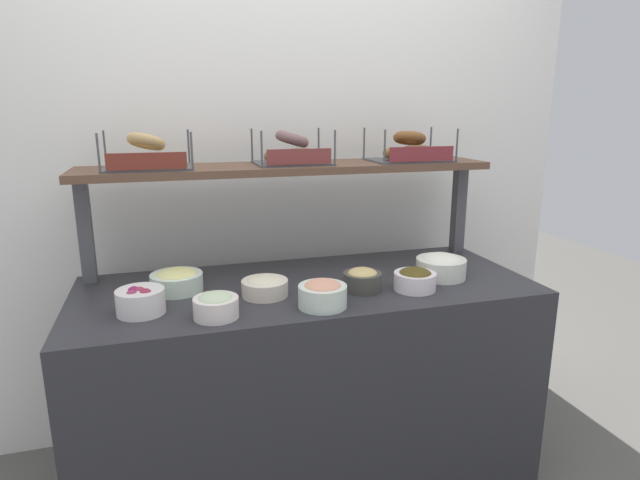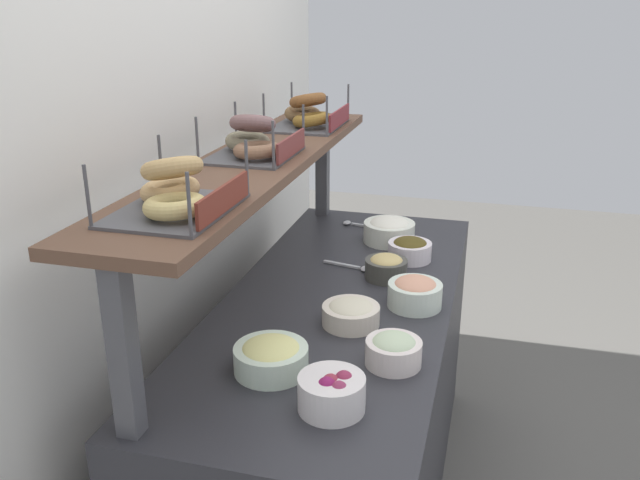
{
  "view_description": "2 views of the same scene",
  "coord_description": "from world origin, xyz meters",
  "px_view_note": "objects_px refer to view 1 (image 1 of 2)",
  "views": [
    {
      "loc": [
        -0.49,
        -1.84,
        1.5
      ],
      "look_at": [
        0.07,
        0.08,
        1.0
      ],
      "focal_mm": 29.49,
      "sensor_mm": 36.0,
      "label": 1
    },
    {
      "loc": [
        -1.86,
        -0.44,
        1.75
      ],
      "look_at": [
        -0.01,
        0.06,
        1.04
      ],
      "focal_mm": 37.46,
      "sensor_mm": 36.0,
      "label": 2
    }
  ],
  "objects_px": {
    "bowl_hummus": "(362,279)",
    "serving_spoon_by_edge": "(453,261)",
    "serving_spoon_near_plate": "(364,277)",
    "bowl_egg_salad": "(177,280)",
    "bowl_cream_cheese": "(441,266)",
    "bagel_basket_plain": "(147,157)",
    "bowl_beet_salad": "(140,300)",
    "bagel_basket_cinnamon_raisin": "(409,150)",
    "bowl_scallion_spread": "(216,305)",
    "bowl_chocolate_spread": "(415,279)",
    "bowl_lox_spread": "(323,293)",
    "bowl_potato_salad": "(265,286)",
    "bagel_basket_poppy": "(292,153)"
  },
  "relations": [
    {
      "from": "serving_spoon_by_edge",
      "to": "bagel_basket_plain",
      "type": "xyz_separation_m",
      "value": [
        -1.23,
        0.16,
        0.47
      ]
    },
    {
      "from": "bagel_basket_plain",
      "to": "bagel_basket_poppy",
      "type": "xyz_separation_m",
      "value": [
        0.56,
        0.02,
        0.0
      ]
    },
    {
      "from": "bowl_chocolate_spread",
      "to": "serving_spoon_by_edge",
      "type": "relative_size",
      "value": 0.89
    },
    {
      "from": "bowl_potato_salad",
      "to": "bowl_egg_salad",
      "type": "bearing_deg",
      "value": 155.37
    },
    {
      "from": "bowl_egg_salad",
      "to": "bowl_hummus",
      "type": "bearing_deg",
      "value": -15.14
    },
    {
      "from": "serving_spoon_near_plate",
      "to": "bowl_egg_salad",
      "type": "bearing_deg",
      "value": 175.2
    },
    {
      "from": "bowl_hummus",
      "to": "serving_spoon_by_edge",
      "type": "height_order",
      "value": "bowl_hummus"
    },
    {
      "from": "bowl_egg_salad",
      "to": "bowl_scallion_spread",
      "type": "relative_size",
      "value": 1.3
    },
    {
      "from": "bagel_basket_plain",
      "to": "bagel_basket_cinnamon_raisin",
      "type": "xyz_separation_m",
      "value": [
        1.08,
        -0.0,
        0.0
      ]
    },
    {
      "from": "bowl_beet_salad",
      "to": "bowl_lox_spread",
      "type": "xyz_separation_m",
      "value": [
        0.59,
        -0.11,
        0.0
      ]
    },
    {
      "from": "bowl_beet_salad",
      "to": "serving_spoon_near_plate",
      "type": "distance_m",
      "value": 0.84
    },
    {
      "from": "bowl_cream_cheese",
      "to": "bagel_basket_plain",
      "type": "distance_m",
      "value": 1.21
    },
    {
      "from": "bowl_egg_salad",
      "to": "bowl_beet_salad",
      "type": "distance_m",
      "value": 0.22
    },
    {
      "from": "bowl_potato_salad",
      "to": "bagel_basket_cinnamon_raisin",
      "type": "relative_size",
      "value": 0.49
    },
    {
      "from": "serving_spoon_near_plate",
      "to": "bagel_basket_cinnamon_raisin",
      "type": "distance_m",
      "value": 0.61
    },
    {
      "from": "bowl_cream_cheese",
      "to": "bagel_basket_cinnamon_raisin",
      "type": "relative_size",
      "value": 0.58
    },
    {
      "from": "bowl_egg_salad",
      "to": "bowl_lox_spread",
      "type": "distance_m",
      "value": 0.56
    },
    {
      "from": "bagel_basket_plain",
      "to": "bowl_beet_salad",
      "type": "bearing_deg",
      "value": -96.8
    },
    {
      "from": "serving_spoon_by_edge",
      "to": "bagel_basket_poppy",
      "type": "bearing_deg",
      "value": 165.0
    },
    {
      "from": "bowl_scallion_spread",
      "to": "bowl_cream_cheese",
      "type": "relative_size",
      "value": 0.74
    },
    {
      "from": "bowl_potato_salad",
      "to": "bagel_basket_plain",
      "type": "xyz_separation_m",
      "value": [
        -0.38,
        0.33,
        0.44
      ]
    },
    {
      "from": "bowl_cream_cheese",
      "to": "serving_spoon_by_edge",
      "type": "height_order",
      "value": "bowl_cream_cheese"
    },
    {
      "from": "bowl_potato_salad",
      "to": "bagel_basket_plain",
      "type": "distance_m",
      "value": 0.66
    },
    {
      "from": "serving_spoon_near_plate",
      "to": "bowl_beet_salad",
      "type": "bearing_deg",
      "value": -171.17
    },
    {
      "from": "bowl_hummus",
      "to": "bagel_basket_plain",
      "type": "bearing_deg",
      "value": 153.27
    },
    {
      "from": "bowl_chocolate_spread",
      "to": "bowl_cream_cheese",
      "type": "distance_m",
      "value": 0.19
    },
    {
      "from": "bowl_cream_cheese",
      "to": "serving_spoon_near_plate",
      "type": "xyz_separation_m",
      "value": [
        -0.3,
        0.07,
        -0.04
      ]
    },
    {
      "from": "bowl_potato_salad",
      "to": "bagel_basket_cinnamon_raisin",
      "type": "bearing_deg",
      "value": 24.89
    },
    {
      "from": "bowl_hummus",
      "to": "bagel_basket_cinnamon_raisin",
      "type": "bearing_deg",
      "value": 46.65
    },
    {
      "from": "bowl_chocolate_spread",
      "to": "serving_spoon_by_edge",
      "type": "xyz_separation_m",
      "value": [
        0.31,
        0.26,
        -0.03
      ]
    },
    {
      "from": "serving_spoon_near_plate",
      "to": "bagel_basket_plain",
      "type": "height_order",
      "value": "bagel_basket_plain"
    },
    {
      "from": "bowl_chocolate_spread",
      "to": "bowl_egg_salad",
      "type": "distance_m",
      "value": 0.88
    },
    {
      "from": "bowl_chocolate_spread",
      "to": "bowl_cream_cheese",
      "type": "height_order",
      "value": "bowl_cream_cheese"
    },
    {
      "from": "serving_spoon_by_edge",
      "to": "bowl_potato_salad",
      "type": "bearing_deg",
      "value": -168.67
    },
    {
      "from": "bowl_potato_salad",
      "to": "bowl_hummus",
      "type": "xyz_separation_m",
      "value": [
        0.36,
        -0.04,
        0.01
      ]
    },
    {
      "from": "bowl_chocolate_spread",
      "to": "bowl_beet_salad",
      "type": "xyz_separation_m",
      "value": [
        -0.96,
        0.04,
        0.0
      ]
    },
    {
      "from": "bowl_chocolate_spread",
      "to": "bowl_egg_salad",
      "type": "relative_size",
      "value": 0.82
    },
    {
      "from": "bowl_egg_salad",
      "to": "serving_spoon_near_plate",
      "type": "xyz_separation_m",
      "value": [
        0.71,
        -0.06,
        -0.03
      ]
    },
    {
      "from": "serving_spoon_near_plate",
      "to": "bagel_basket_poppy",
      "type": "distance_m",
      "value": 0.59
    },
    {
      "from": "bowl_chocolate_spread",
      "to": "serving_spoon_near_plate",
      "type": "xyz_separation_m",
      "value": [
        -0.13,
        0.17,
        -0.03
      ]
    },
    {
      "from": "bowl_scallion_spread",
      "to": "serving_spoon_near_plate",
      "type": "distance_m",
      "value": 0.64
    },
    {
      "from": "serving_spoon_by_edge",
      "to": "bagel_basket_plain",
      "type": "relative_size",
      "value": 0.54
    },
    {
      "from": "bowl_egg_salad",
      "to": "serving_spoon_by_edge",
      "type": "xyz_separation_m",
      "value": [
        1.16,
        0.03,
        -0.03
      ]
    },
    {
      "from": "bowl_chocolate_spread",
      "to": "bowl_hummus",
      "type": "distance_m",
      "value": 0.19
    },
    {
      "from": "bowl_cream_cheese",
      "to": "bagel_basket_plain",
      "type": "bearing_deg",
      "value": 163.59
    },
    {
      "from": "serving_spoon_near_plate",
      "to": "bagel_basket_cinnamon_raisin",
      "type": "bearing_deg",
      "value": 40.26
    },
    {
      "from": "bowl_lox_spread",
      "to": "bagel_basket_poppy",
      "type": "xyz_separation_m",
      "value": [
        0.02,
        0.51,
        0.43
      ]
    },
    {
      "from": "serving_spoon_near_plate",
      "to": "bowl_lox_spread",
      "type": "bearing_deg",
      "value": -135.37
    },
    {
      "from": "bowl_egg_salad",
      "to": "bowl_hummus",
      "type": "height_order",
      "value": "bowl_egg_salad"
    },
    {
      "from": "bowl_chocolate_spread",
      "to": "bowl_scallion_spread",
      "type": "relative_size",
      "value": 1.07
    }
  ]
}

